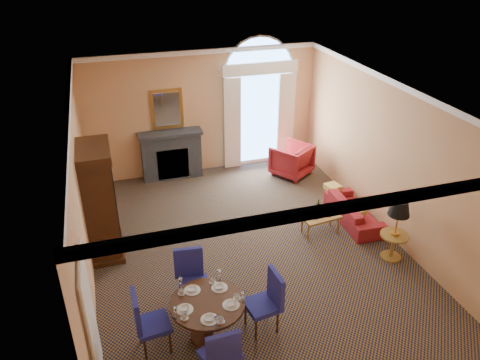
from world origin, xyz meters
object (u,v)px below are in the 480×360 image
object	(u,v)px
sofa	(354,211)
coffee_table	(321,216)
armoire	(100,203)
dining_table	(208,311)
side_table	(397,222)
armchair	(291,160)

from	to	relation	value
sofa	coffee_table	bearing A→B (deg)	103.98
armoire	dining_table	bearing A→B (deg)	-63.66
dining_table	side_table	xyz separation A→B (m)	(3.91, 0.94, 0.27)
coffee_table	side_table	xyz separation A→B (m)	(0.96, -1.21, 0.42)
sofa	armoire	bearing A→B (deg)	86.73
armoire	armchair	size ratio (longest dim) A/B	2.47
armchair	coffee_table	bearing A→B (deg)	46.38
sofa	side_table	xyz separation A→B (m)	(0.05, -1.40, 0.56)
armoire	side_table	distance (m)	5.66
armoire	coffee_table	xyz separation A→B (m)	(4.36, -0.69, -0.69)
side_table	sofa	bearing A→B (deg)	92.04
armoire	dining_table	distance (m)	3.23
armoire	side_table	xyz separation A→B (m)	(5.32, -1.91, -0.27)
dining_table	coffee_table	size ratio (longest dim) A/B	1.34
dining_table	coffee_table	bearing A→B (deg)	36.20
dining_table	sofa	bearing A→B (deg)	31.32
dining_table	armchair	bearing A→B (deg)	54.86
armchair	dining_table	bearing A→B (deg)	20.97
sofa	armchair	size ratio (longest dim) A/B	1.90
armoire	coffee_table	size ratio (longest dim) A/B	2.63
armoire	armchair	bearing A→B (deg)	22.48
sofa	coffee_table	world-z (taller)	coffee_table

